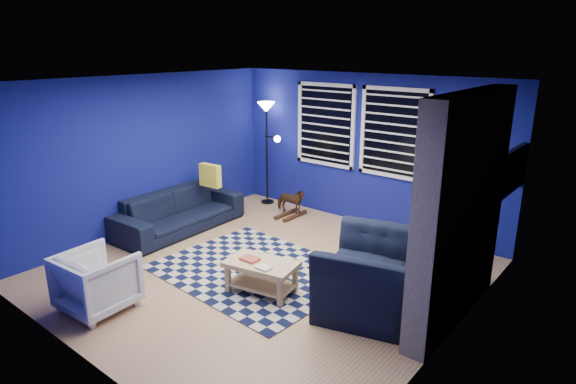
% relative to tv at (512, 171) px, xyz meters
% --- Properties ---
extents(floor, '(5.00, 5.00, 0.00)m').
position_rel_tv_xyz_m(floor, '(-2.45, -2.00, -1.40)').
color(floor, tan).
rests_on(floor, ground).
extents(ceiling, '(5.00, 5.00, 0.00)m').
position_rel_tv_xyz_m(ceiling, '(-2.45, -2.00, 1.10)').
color(ceiling, white).
rests_on(ceiling, wall_back).
extents(wall_back, '(5.00, 0.00, 5.00)m').
position_rel_tv_xyz_m(wall_back, '(-2.45, 0.50, -0.15)').
color(wall_back, navy).
rests_on(wall_back, floor).
extents(wall_left, '(0.00, 5.00, 5.00)m').
position_rel_tv_xyz_m(wall_left, '(-4.95, -2.00, -0.15)').
color(wall_left, navy).
rests_on(wall_left, floor).
extents(wall_right, '(0.00, 5.00, 5.00)m').
position_rel_tv_xyz_m(wall_right, '(0.05, -2.00, -0.15)').
color(wall_right, navy).
rests_on(wall_right, floor).
extents(fireplace, '(0.65, 2.00, 2.50)m').
position_rel_tv_xyz_m(fireplace, '(-0.09, -1.50, -0.20)').
color(fireplace, gray).
rests_on(fireplace, floor).
extents(window_left, '(1.17, 0.06, 1.42)m').
position_rel_tv_xyz_m(window_left, '(-3.20, 0.46, 0.20)').
color(window_left, black).
rests_on(window_left, wall_back).
extents(window_right, '(1.17, 0.06, 1.42)m').
position_rel_tv_xyz_m(window_right, '(-1.90, 0.46, 0.20)').
color(window_right, black).
rests_on(window_right, wall_back).
extents(tv, '(0.07, 1.00, 0.58)m').
position_rel_tv_xyz_m(tv, '(0.00, 0.00, 0.00)').
color(tv, black).
rests_on(tv, wall_right).
extents(rug, '(2.61, 2.14, 0.02)m').
position_rel_tv_xyz_m(rug, '(-2.55, -2.05, -1.39)').
color(rug, black).
rests_on(rug, floor).
extents(sofa, '(2.23, 0.95, 0.64)m').
position_rel_tv_xyz_m(sofa, '(-4.55, -1.71, -1.08)').
color(sofa, black).
rests_on(sofa, floor).
extents(armchair_big, '(1.58, 1.46, 0.85)m').
position_rel_tv_xyz_m(armchair_big, '(-0.83, -1.90, -0.97)').
color(armchair_big, black).
rests_on(armchair_big, floor).
extents(armchair_bent, '(0.80, 0.82, 0.70)m').
position_rel_tv_xyz_m(armchair_bent, '(-3.29, -3.90, -1.05)').
color(armchair_bent, gray).
rests_on(armchair_bent, floor).
extents(rocking_horse, '(0.41, 0.58, 0.44)m').
position_rel_tv_xyz_m(rocking_horse, '(-3.52, -0.09, -1.11)').
color(rocking_horse, '#4C2F18').
rests_on(rocking_horse, floor).
extents(coffee_table, '(0.94, 0.66, 0.43)m').
position_rel_tv_xyz_m(coffee_table, '(-2.09, -2.44, -1.10)').
color(coffee_table, tan).
rests_on(coffee_table, rug).
extents(cabinet, '(0.58, 0.42, 0.54)m').
position_rel_tv_xyz_m(cabinet, '(-0.81, -0.02, -1.16)').
color(cabinet, tan).
rests_on(cabinet, floor).
extents(floor_lamp, '(0.52, 0.32, 1.93)m').
position_rel_tv_xyz_m(floor_lamp, '(-4.35, 0.25, 0.18)').
color(floor_lamp, black).
rests_on(floor_lamp, floor).
extents(throw_pillow, '(0.41, 0.15, 0.38)m').
position_rel_tv_xyz_m(throw_pillow, '(-4.40, -1.15, -0.57)').
color(throw_pillow, yellow).
rests_on(throw_pillow, sofa).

